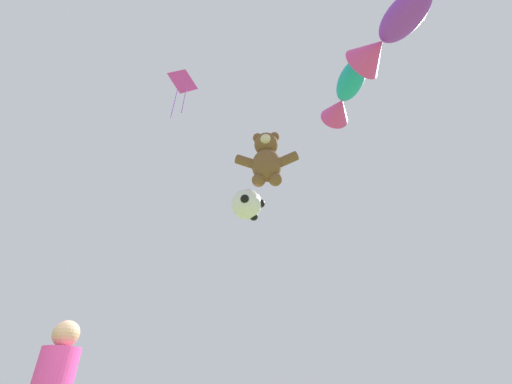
# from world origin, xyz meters

# --- Properties ---
(teddy_bear_kite) EXTENTS (1.95, 0.86, 1.98)m
(teddy_bear_kite) POSITION_xyz_m (0.85, 5.77, 7.59)
(teddy_bear_kite) COLOR brown
(soccer_ball_kite) EXTENTS (0.97, 0.97, 0.90)m
(soccer_ball_kite) POSITION_xyz_m (0.25, 5.92, 6.10)
(soccer_ball_kite) COLOR white
(fish_kite_teal) EXTENTS (1.32, 2.46, 0.93)m
(fish_kite_teal) POSITION_xyz_m (3.35, 5.13, 9.38)
(fish_kite_teal) COLOR #19ADB2
(fish_kite_violet) EXTENTS (1.87, 2.27, 1.01)m
(fish_kite_violet) POSITION_xyz_m (3.93, 2.62, 8.60)
(fish_kite_violet) COLOR purple
(diamond_kite) EXTENTS (1.06, 0.90, 2.82)m
(diamond_kite) POSITION_xyz_m (-2.54, 6.56, 12.24)
(diamond_kite) COLOR #E53F9E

